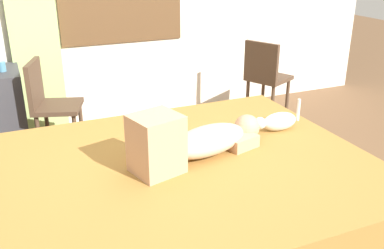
# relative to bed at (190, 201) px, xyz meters

# --- Properties ---
(ground_plane) EXTENTS (16.00, 16.00, 0.00)m
(ground_plane) POSITION_rel_bed_xyz_m (0.01, -0.01, -0.27)
(ground_plane) COLOR brown
(bed) EXTENTS (2.21, 1.89, 0.54)m
(bed) POSITION_rel_bed_xyz_m (0.00, 0.00, 0.00)
(bed) COLOR #997A56
(bed) RESTS_ON ground
(person_lying) EXTENTS (0.94, 0.47, 0.34)m
(person_lying) POSITION_rel_bed_xyz_m (0.05, 0.04, 0.39)
(person_lying) COLOR #CCB299
(person_lying) RESTS_ON bed
(cat) EXTENTS (0.36, 0.12, 0.21)m
(cat) POSITION_rel_bed_xyz_m (0.75, 0.20, 0.34)
(cat) COLOR silver
(cat) RESTS_ON bed
(cup) EXTENTS (0.06, 0.06, 0.08)m
(cup) POSITION_rel_bed_xyz_m (-0.96, 1.83, 0.52)
(cup) COLOR teal
(cup) RESTS_ON desk
(chair_by_desk) EXTENTS (0.48, 0.48, 0.86)m
(chair_by_desk) POSITION_rel_bed_xyz_m (-0.64, 1.56, 0.24)
(chair_by_desk) COLOR #4C3828
(chair_by_desk) RESTS_ON ground
(chair_spare) EXTENTS (0.51, 0.51, 0.86)m
(chair_spare) POSITION_rel_bed_xyz_m (1.50, 1.54, 0.24)
(chair_spare) COLOR #4C3828
(chair_spare) RESTS_ON ground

